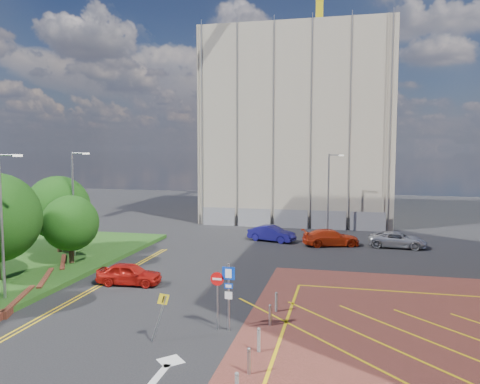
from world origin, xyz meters
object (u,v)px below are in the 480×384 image
(tree_d, at_px, (58,207))
(sign_cluster, at_px, (224,290))
(car_red_left, at_px, (129,274))
(car_red_back, at_px, (331,238))
(tree_c, at_px, (70,223))
(lamp_left_near, at_px, (3,220))
(warning_sign, at_px, (161,312))
(lamp_back, at_px, (329,190))
(car_blue_back, at_px, (272,233))
(car_silver_back, at_px, (397,240))
(lamp_left_far, at_px, (74,200))

(tree_d, height_order, sign_cluster, tree_d)
(car_red_left, distance_m, car_red_back, 19.05)
(tree_c, relative_size, tree_d, 0.81)
(lamp_left_near, distance_m, car_red_back, 26.27)
(car_red_back, bearing_deg, warning_sign, 146.62)
(lamp_left_near, height_order, car_red_back, lamp_left_near)
(lamp_left_near, xyz_separation_m, car_red_back, (16.93, 19.69, -3.94))
(tree_d, xyz_separation_m, lamp_back, (20.58, 15.00, 0.49))
(warning_sign, height_order, car_red_back, warning_sign)
(lamp_back, distance_m, car_red_back, 7.29)
(tree_c, relative_size, lamp_back, 0.61)
(lamp_left_near, height_order, car_blue_back, lamp_left_near)
(car_red_left, bearing_deg, car_red_back, -44.01)
(lamp_back, bearing_deg, car_red_back, -86.06)
(lamp_back, xyz_separation_m, car_red_back, (0.43, -6.31, -3.64))
(car_red_left, distance_m, car_silver_back, 23.35)
(tree_c, distance_m, car_red_left, 7.28)
(lamp_back, xyz_separation_m, car_red_left, (-11.51, -21.15, -3.68))
(tree_c, height_order, sign_cluster, tree_c)
(lamp_left_near, relative_size, sign_cluster, 2.50)
(tree_d, xyz_separation_m, lamp_left_near, (4.08, -11.00, 0.79))
(tree_c, xyz_separation_m, lamp_back, (17.58, 18.00, 1.17))
(tree_d, distance_m, car_blue_back, 18.56)
(car_silver_back, bearing_deg, tree_d, 112.90)
(sign_cluster, bearing_deg, warning_sign, -138.92)
(tree_d, xyz_separation_m, car_red_back, (21.01, 8.69, -3.15))
(lamp_left_far, bearing_deg, car_silver_back, 22.61)
(car_silver_back, bearing_deg, lamp_back, 50.21)
(car_red_back, distance_m, car_silver_back, 5.66)
(warning_sign, distance_m, car_silver_back, 26.29)
(tree_c, xyz_separation_m, warning_sign, (11.45, -11.06, -1.76))
(lamp_back, bearing_deg, warning_sign, -101.90)
(sign_cluster, bearing_deg, lamp_back, 82.03)
(lamp_back, relative_size, car_red_left, 1.99)
(lamp_left_near, bearing_deg, sign_cluster, -4.56)
(tree_c, height_order, car_silver_back, tree_c)
(lamp_left_near, height_order, lamp_back, lamp_left_near)
(car_blue_back, bearing_deg, lamp_back, -25.74)
(sign_cluster, bearing_deg, car_blue_back, 93.11)
(warning_sign, xyz_separation_m, car_silver_back, (12.19, 23.28, -0.75))
(tree_c, relative_size, warning_sign, 2.19)
(lamp_back, height_order, warning_sign, lamp_back)
(lamp_left_far, distance_m, car_blue_back, 17.60)
(lamp_back, bearing_deg, lamp_left_far, -139.14)
(warning_sign, xyz_separation_m, car_red_left, (-5.38, 7.91, -0.74))
(tree_c, xyz_separation_m, car_red_left, (6.07, -3.15, -2.51))
(tree_d, relative_size, car_red_left, 1.51)
(lamp_back, relative_size, car_blue_back, 1.83)
(lamp_left_far, relative_size, car_silver_back, 1.65)
(lamp_left_far, distance_m, car_red_back, 21.63)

